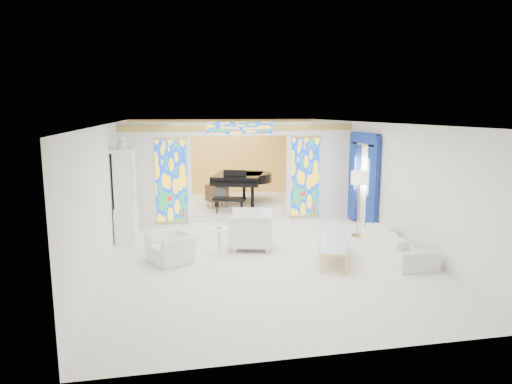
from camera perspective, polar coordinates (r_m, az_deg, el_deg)
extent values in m
plane|color=white|center=(12.11, -0.56, -5.74)|extent=(12.00, 12.00, 0.00)
cube|color=white|center=(11.66, -0.58, 8.60)|extent=(7.00, 12.00, 0.02)
cube|color=white|center=(17.68, -4.11, 4.18)|extent=(7.00, 0.02, 3.00)
cube|color=white|center=(6.13, 9.74, -7.10)|extent=(7.00, 0.02, 3.00)
cube|color=white|center=(11.69, -17.70, 0.74)|extent=(0.02, 12.00, 3.00)
cube|color=white|center=(12.89, 14.93, 1.70)|extent=(0.02, 12.00, 3.00)
cube|color=white|center=(13.59, -12.56, 2.21)|extent=(2.00, 0.18, 3.00)
cube|color=white|center=(14.35, 7.84, 2.76)|extent=(2.00, 0.18, 3.00)
cube|color=white|center=(13.64, -2.12, 7.96)|extent=(3.00, 0.18, 0.40)
cube|color=white|center=(13.53, -8.30, 1.46)|extent=(0.12, 0.06, 2.60)
cube|color=white|center=(13.99, 4.07, 1.82)|extent=(0.12, 0.06, 2.60)
cube|color=white|center=(13.55, -2.05, 7.31)|extent=(3.24, 0.06, 0.12)
cube|color=#D7BA51|center=(13.54, -2.05, 8.03)|extent=(7.00, 0.05, 0.18)
cube|color=gold|center=(13.50, -10.55, 1.38)|extent=(0.90, 0.04, 2.40)
cube|color=gold|center=(14.12, 6.16, 1.86)|extent=(0.90, 0.04, 2.40)
cube|color=gold|center=(13.53, -2.04, 8.02)|extent=(2.00, 0.04, 0.34)
cube|color=white|center=(16.03, -3.22, -1.51)|extent=(6.80, 3.80, 0.18)
cube|color=#EEB952|center=(17.57, -4.06, 4.15)|extent=(6.70, 0.10, 2.90)
cylinder|color=gold|center=(15.66, -2.53, 7.30)|extent=(0.48, 0.48, 0.30)
cube|color=navy|center=(12.91, 14.40, 1.06)|extent=(0.12, 0.55, 2.60)
cube|color=navy|center=(14.08, 12.15, 1.88)|extent=(0.12, 0.55, 2.60)
cube|color=navy|center=(13.38, 13.43, 6.58)|extent=(0.14, 1.70, 0.30)
cube|color=gold|center=(13.39, 13.40, 5.85)|extent=(0.12, 1.50, 0.06)
cube|color=white|center=(12.44, -15.85, -3.56)|extent=(0.50, 1.40, 0.90)
cube|color=white|center=(12.23, -16.11, 1.69)|extent=(0.44, 1.30, 1.40)
cube|color=white|center=(12.22, -15.03, 1.73)|extent=(0.01, 1.20, 1.30)
cube|color=white|center=(12.15, -16.27, 5.14)|extent=(0.56, 1.46, 0.08)
cylinder|color=white|center=(11.80, -16.45, 5.58)|extent=(0.22, 0.22, 0.16)
sphere|color=white|center=(11.79, -16.49, 6.36)|extent=(0.20, 0.20, 0.20)
imported|color=white|center=(10.33, -10.48, -6.84)|extent=(1.22, 1.27, 0.64)
imported|color=silver|center=(11.10, -0.65, -4.68)|extent=(1.24, 1.22, 0.94)
imported|color=white|center=(10.90, 17.25, -6.25)|extent=(0.93, 2.22, 0.64)
cylinder|color=white|center=(10.69, -4.63, -4.67)|extent=(0.52, 0.52, 0.04)
cylinder|color=white|center=(10.77, -4.61, -6.17)|extent=(0.09, 0.09, 0.56)
cylinder|color=white|center=(10.85, -4.58, -7.58)|extent=(0.35, 0.35, 0.03)
imported|color=silver|center=(10.66, -4.64, -4.10)|extent=(0.18, 0.18, 0.18)
cube|color=white|center=(10.41, 9.65, -6.14)|extent=(1.18, 2.01, 0.04)
cube|color=gold|center=(10.42, 9.65, -6.25)|extent=(1.22, 2.05, 0.03)
cube|color=gold|center=(9.60, 8.21, -8.88)|extent=(0.05, 0.05, 0.40)
cube|color=gold|center=(9.61, 11.23, -8.94)|extent=(0.05, 0.05, 0.40)
cube|color=gold|center=(11.35, 8.26, -5.89)|extent=(0.05, 0.05, 0.40)
cube|color=gold|center=(11.36, 10.80, -5.95)|extent=(0.05, 0.05, 0.40)
cylinder|color=gold|center=(12.55, 12.51, -5.35)|extent=(0.38, 0.38, 0.03)
cylinder|color=gold|center=(12.36, 12.65, -1.82)|extent=(0.04, 0.04, 1.61)
cylinder|color=white|center=(12.23, 12.79, 1.76)|extent=(0.54, 0.54, 0.34)
cube|color=black|center=(15.67, -2.27, 1.68)|extent=(2.05, 2.12, 0.31)
cylinder|color=black|center=(16.00, -0.88, 1.85)|extent=(2.00, 2.00, 0.31)
cube|color=black|center=(14.71, -2.90, 0.95)|extent=(1.52, 0.78, 0.11)
cube|color=beige|center=(14.62, -2.97, 0.98)|extent=(1.34, 0.54, 0.03)
cube|color=black|center=(15.05, -2.66, 2.26)|extent=(0.74, 0.27, 0.28)
cube|color=black|center=(14.13, -3.36, -0.88)|extent=(1.06, 0.68, 0.09)
cylinder|color=black|center=(15.12, -5.01, -0.57)|extent=(0.14, 0.14, 0.68)
cylinder|color=black|center=(14.91, -0.45, -0.68)|extent=(0.14, 0.14, 0.68)
cylinder|color=black|center=(16.38, -1.50, 0.29)|extent=(0.14, 0.14, 0.68)
cube|color=brown|center=(14.97, -4.90, -0.07)|extent=(0.78, 0.66, 0.53)
cube|color=#3B413E|center=(14.77, -4.50, -0.07)|extent=(0.40, 0.18, 0.34)
cone|color=brown|center=(14.79, -5.46, -1.71)|extent=(0.05, 0.05, 0.23)
cone|color=brown|center=(15.02, -3.74, -1.50)|extent=(0.05, 0.05, 0.23)
cone|color=brown|center=(15.06, -6.02, -1.50)|extent=(0.05, 0.05, 0.23)
cone|color=brown|center=(15.30, -4.32, -1.29)|extent=(0.05, 0.05, 0.23)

